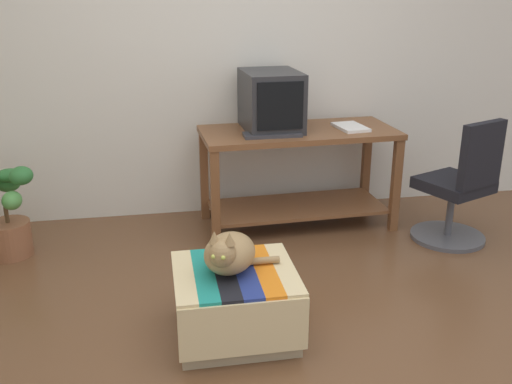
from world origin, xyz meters
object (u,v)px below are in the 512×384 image
at_px(desk, 298,161).
at_px(keyboard, 272,135).
at_px(ottoman_with_blanket, 235,303).
at_px(cat, 229,253).
at_px(potted_plant, 7,214).
at_px(tv_monitor, 271,101).
at_px(book, 351,127).
at_px(office_chair, 460,190).

bearing_deg(desk, keyboard, -148.88).
xyz_separation_m(ottoman_with_blanket, cat, (-0.03, 0.00, 0.29)).
bearing_deg(potted_plant, ottoman_with_blanket, -41.71).
height_order(tv_monitor, ottoman_with_blanket, tv_monitor).
height_order(desk, tv_monitor, tv_monitor).
bearing_deg(desk, potted_plant, -177.28).
bearing_deg(keyboard, cat, -110.94).
relative_size(book, ottoman_with_blanket, 0.47).
relative_size(keyboard, cat, 0.90).
bearing_deg(tv_monitor, potted_plant, -174.89).
relative_size(tv_monitor, potted_plant, 0.86).
bearing_deg(keyboard, tv_monitor, 81.18).
bearing_deg(office_chair, cat, 3.85).
xyz_separation_m(tv_monitor, ottoman_with_blanket, (-0.48, -1.45, -0.76)).
distance_m(desk, tv_monitor, 0.48).
distance_m(tv_monitor, keyboard, 0.29).
height_order(tv_monitor, office_chair, tv_monitor).
bearing_deg(cat, tv_monitor, 95.46).
relative_size(ottoman_with_blanket, potted_plant, 0.98).
xyz_separation_m(keyboard, office_chair, (1.26, -0.36, -0.36)).
relative_size(tv_monitor, keyboard, 1.35).
height_order(cat, office_chair, office_chair).
relative_size(tv_monitor, cat, 1.22).
xyz_separation_m(desk, keyboard, (-0.23, -0.15, 0.25)).
bearing_deg(ottoman_with_blanket, office_chair, 27.30).
distance_m(ottoman_with_blanket, potted_plant, 1.81).
xyz_separation_m(keyboard, cat, (-0.47, -1.24, -0.28)).
bearing_deg(book, cat, -135.87).
relative_size(book, potted_plant, 0.46).
xyz_separation_m(desk, tv_monitor, (-0.19, 0.06, 0.44)).
bearing_deg(potted_plant, office_chair, -6.12).
relative_size(keyboard, office_chair, 0.45).
bearing_deg(book, potted_plant, 176.40).
height_order(tv_monitor, cat, tv_monitor).
xyz_separation_m(book, cat, (-1.08, -1.36, -0.28)).
xyz_separation_m(ottoman_with_blanket, potted_plant, (-1.35, 1.20, 0.11)).
height_order(tv_monitor, book, tv_monitor).
distance_m(desk, keyboard, 0.37).
height_order(book, potted_plant, book).
bearing_deg(tv_monitor, office_chair, -27.59).
distance_m(desk, ottoman_with_blanket, 1.58).
bearing_deg(ottoman_with_blanket, desk, 64.16).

